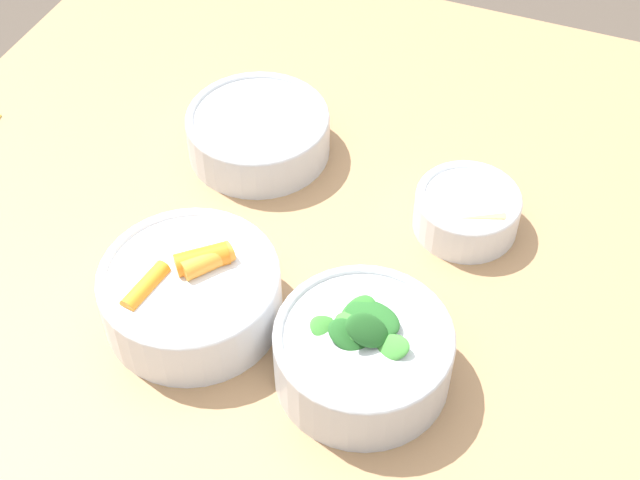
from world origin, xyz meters
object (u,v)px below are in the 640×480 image
object	(u,v)px
bowl_greens	(363,353)
bowl_beans_hotdog	(259,134)
bowl_cookies	(467,209)
bowl_carrots	(191,291)

from	to	relation	value
bowl_greens	bowl_beans_hotdog	size ratio (longest dim) A/B	1.00
bowl_greens	bowl_cookies	bearing A→B (deg)	-9.77
bowl_carrots	bowl_beans_hotdog	xyz separation A→B (m)	(0.25, 0.04, -0.01)
bowl_beans_hotdog	bowl_cookies	xyz separation A→B (m)	(-0.03, -0.26, -0.00)
bowl_greens	bowl_beans_hotdog	world-z (taller)	bowl_greens
bowl_greens	bowl_cookies	size ratio (longest dim) A/B	1.46
bowl_beans_hotdog	bowl_cookies	distance (m)	0.26
bowl_carrots	bowl_cookies	world-z (taller)	bowl_carrots
bowl_greens	bowl_cookies	world-z (taller)	bowl_greens
bowl_beans_hotdog	bowl_cookies	size ratio (longest dim) A/B	1.47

